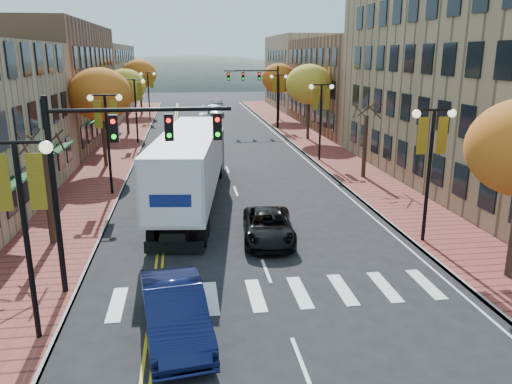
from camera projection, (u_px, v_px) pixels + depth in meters
name	position (u px, v px, depth m)	size (l,w,h in m)	color
ground	(286.00, 323.00, 15.90)	(200.00, 200.00, 0.00)	black
sidewalk_left	(120.00, 147.00, 45.68)	(4.00, 85.00, 0.15)	brown
sidewalk_right	(311.00, 142.00, 48.10)	(4.00, 85.00, 0.15)	brown
building_left_mid	(32.00, 85.00, 46.50)	(12.00, 24.00, 11.00)	brown
building_left_far	(84.00, 80.00, 70.55)	(12.00, 26.00, 9.50)	#9E8966
building_right_mid	(373.00, 84.00, 57.13)	(15.00, 24.00, 10.00)	brown
building_right_far	(322.00, 72.00, 77.98)	(15.00, 20.00, 11.00)	#9E8966
tree_left_a	(48.00, 197.00, 21.72)	(0.28, 0.28, 4.20)	#382619
tree_left_b	(100.00, 94.00, 36.14)	(4.48, 4.48, 7.21)	#382619
tree_left_c	(125.00, 86.00, 51.51)	(4.16, 4.16, 6.69)	#382619
tree_left_d	(140.00, 74.00, 68.54)	(4.61, 4.61, 7.42)	#382619
tree_right_b	(365.00, 146.00, 33.68)	(0.28, 0.28, 4.20)	#382619
tree_right_c	(309.00, 84.00, 48.10)	(4.48, 4.48, 7.21)	#382619
tree_right_d	(279.00, 78.00, 63.41)	(4.35, 4.35, 7.00)	#382619
lamp_left_a	(22.00, 204.00, 13.74)	(1.96, 0.36, 6.05)	black
lamp_left_b	(107.00, 125.00, 29.01)	(1.96, 0.36, 6.05)	black
lamp_left_c	(135.00, 98.00, 46.19)	(1.96, 0.36, 6.05)	black
lamp_left_d	(148.00, 86.00, 63.36)	(1.96, 0.36, 6.05)	black
lamp_right_a	(431.00, 150.00, 21.49)	(1.96, 0.36, 6.05)	black
lamp_right_b	(321.00, 107.00, 38.66)	(1.96, 0.36, 6.05)	black
lamp_right_c	(279.00, 91.00, 55.84)	(1.96, 0.36, 6.05)	black
traffic_mast_near	(111.00, 158.00, 16.71)	(6.10, 0.35, 7.00)	black
traffic_mast_far	(261.00, 85.00, 55.39)	(6.10, 0.34, 7.00)	black
semi_truck	(193.00, 160.00, 28.20)	(4.83, 17.20, 4.25)	black
navy_sedan	(175.00, 311.00, 14.94)	(1.76, 5.06, 1.67)	#0D1337
black_suv	(268.00, 226.00, 22.79)	(2.25, 4.87, 1.35)	black
car_far_white	(203.00, 118.00, 61.16)	(1.66, 4.13, 1.41)	silver
car_far_silver	(216.00, 111.00, 68.64)	(1.90, 4.66, 1.35)	#9E9DA5
car_far_oncoming	(217.00, 103.00, 79.16)	(1.45, 4.15, 1.37)	#AFB0B8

